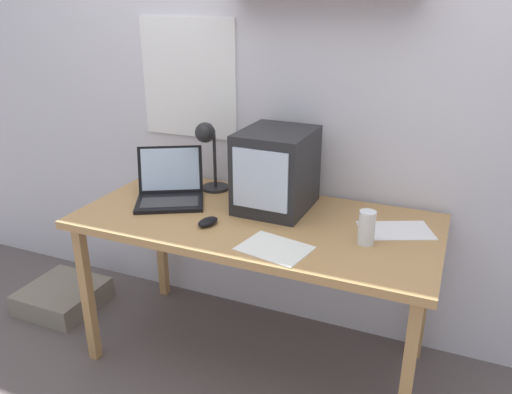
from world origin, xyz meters
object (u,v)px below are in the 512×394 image
at_px(corner_desk, 256,231).
at_px(computer_mouse, 208,222).
at_px(laptop, 170,188).
at_px(open_notebook, 395,230).
at_px(juice_glass, 367,229).
at_px(floor_cushion, 63,296).
at_px(printed_handout, 275,248).
at_px(crt_monitor, 276,170).
at_px(desk_lamp, 208,146).

distance_m(corner_desk, computer_mouse, 0.23).
relative_size(laptop, open_notebook, 1.20).
bearing_deg(juice_glass, corner_desk, 173.22).
xyz_separation_m(juice_glass, floor_cushion, (-1.69, 0.03, -0.75)).
distance_m(computer_mouse, floor_cushion, 1.26).
height_order(juice_glass, open_notebook, juice_glass).
relative_size(corner_desk, laptop, 3.83).
xyz_separation_m(computer_mouse, printed_handout, (0.34, -0.09, -0.01)).
xyz_separation_m(corner_desk, printed_handout, (0.18, -0.24, 0.07)).
bearing_deg(open_notebook, crt_monitor, 175.45).
bearing_deg(crt_monitor, corner_desk, -101.98).
bearing_deg(computer_mouse, corner_desk, 43.03).
xyz_separation_m(crt_monitor, open_notebook, (0.55, -0.04, -0.18)).
xyz_separation_m(desk_lamp, printed_handout, (0.53, -0.46, -0.23)).
distance_m(desk_lamp, juice_glass, 0.90).
xyz_separation_m(corner_desk, juice_glass, (0.50, -0.06, 0.13)).
bearing_deg(printed_handout, laptop, 156.21).
bearing_deg(floor_cushion, desk_lamp, 15.93).
bearing_deg(open_notebook, juice_glass, -119.20).
distance_m(corner_desk, juice_glass, 0.52).
height_order(desk_lamp, printed_handout, desk_lamp).
bearing_deg(crt_monitor, laptop, -166.53).
distance_m(crt_monitor, juice_glass, 0.52).
bearing_deg(desk_lamp, printed_handout, -23.26).
height_order(laptop, desk_lamp, desk_lamp).
xyz_separation_m(corner_desk, laptop, (-0.47, 0.04, 0.12)).
bearing_deg(laptop, open_notebook, -24.95).
height_order(open_notebook, printed_handout, same).
height_order(laptop, floor_cushion, laptop).
relative_size(crt_monitor, computer_mouse, 3.19).
height_order(corner_desk, printed_handout, printed_handout).
bearing_deg(printed_handout, open_notebook, 40.52).
relative_size(desk_lamp, printed_handout, 1.20).
bearing_deg(crt_monitor, juice_glass, -22.97).
height_order(corner_desk, floor_cushion, corner_desk).
xyz_separation_m(computer_mouse, floor_cushion, (-1.04, 0.12, -0.71)).
distance_m(desk_lamp, open_notebook, 0.97).
relative_size(corner_desk, floor_cushion, 3.93).
bearing_deg(open_notebook, computer_mouse, -161.16).
distance_m(juice_glass, printed_handout, 0.37).
height_order(crt_monitor, open_notebook, crt_monitor).
bearing_deg(juice_glass, open_notebook, 60.80).
height_order(juice_glass, floor_cushion, juice_glass).
height_order(computer_mouse, floor_cushion, computer_mouse).
xyz_separation_m(crt_monitor, juice_glass, (0.46, -0.21, -0.12)).
bearing_deg(laptop, floor_cushion, 157.32).
bearing_deg(computer_mouse, crt_monitor, 56.80).
bearing_deg(corner_desk, crt_monitor, 76.59).
height_order(desk_lamp, open_notebook, desk_lamp).
height_order(laptop, open_notebook, laptop).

